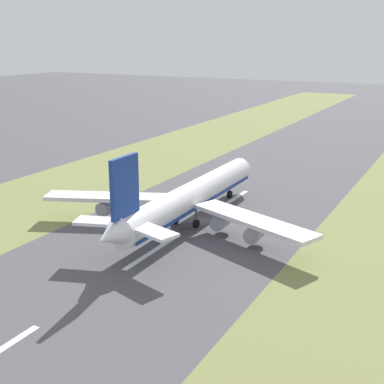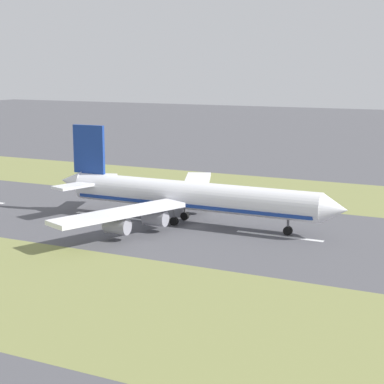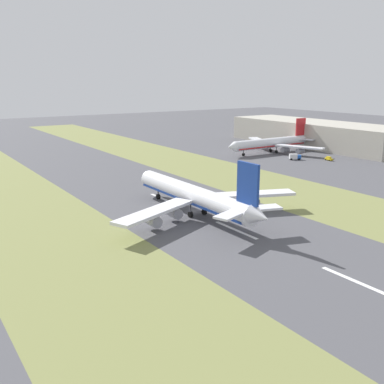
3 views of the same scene
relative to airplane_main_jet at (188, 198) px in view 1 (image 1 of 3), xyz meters
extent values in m
plane|color=#4C4C51|center=(1.40, 3.64, -6.02)|extent=(800.00, 800.00, 0.00)
cube|color=olive|center=(-43.60, 3.64, -6.02)|extent=(40.00, 600.00, 0.01)
cube|color=silver|center=(1.40, -18.09, -6.01)|extent=(1.20, 18.00, 0.01)
cube|color=silver|center=(1.40, 21.91, -6.01)|extent=(1.20, 18.00, 0.01)
cylinder|color=white|center=(-0.01, 1.91, 0.18)|extent=(6.31, 56.03, 6.00)
cone|color=white|center=(-0.18, 32.40, 0.18)|extent=(5.91, 5.03, 5.88)
cone|color=white|center=(0.16, -29.09, 0.98)|extent=(5.13, 6.03, 5.10)
cube|color=navy|center=(-0.01, 1.91, -1.47)|extent=(5.99, 53.79, 0.70)
cube|color=white|center=(-17.47, -5.41, -0.72)|extent=(29.11, 16.56, 0.90)
cube|color=white|center=(17.53, -5.22, -0.72)|extent=(29.16, 16.29, 0.90)
cylinder|color=#93939E|center=(-8.99, -2.14, -3.17)|extent=(3.23, 4.82, 3.20)
cylinder|color=#93939E|center=(-17.97, -5.69, -3.17)|extent=(3.23, 4.82, 3.20)
cylinder|color=#93939E|center=(9.01, -2.05, -3.17)|extent=(3.23, 4.82, 3.20)
cylinder|color=#93939E|center=(18.03, -5.50, -3.17)|extent=(3.23, 4.82, 3.20)
cube|color=navy|center=(0.13, -24.09, 8.68)|extent=(0.84, 8.00, 11.00)
cube|color=white|center=(-5.37, -24.12, 1.18)|extent=(10.88, 7.32, 0.60)
cube|color=white|center=(5.63, -24.06, 1.18)|extent=(10.86, 7.23, 0.60)
cylinder|color=#59595E|center=(-0.13, 23.18, -3.52)|extent=(0.50, 0.50, 3.20)
cylinder|color=black|center=(-0.13, 23.18, -5.12)|extent=(0.91, 1.80, 1.80)
cylinder|color=#59595E|center=(-2.59, -1.11, -3.52)|extent=(0.50, 0.50, 3.20)
cylinder|color=black|center=(-2.59, -1.11, -5.12)|extent=(0.91, 1.80, 1.80)
cylinder|color=#59595E|center=(2.61, -1.08, -3.52)|extent=(0.50, 0.50, 3.20)
cylinder|color=black|center=(2.61, -1.08, -5.12)|extent=(0.91, 1.80, 1.80)
camera|label=1|loc=(53.43, -99.52, 34.29)|focal=50.00mm
camera|label=2|loc=(120.04, 60.27, 27.14)|focal=60.00mm
camera|label=3|loc=(-75.02, -110.52, 34.97)|focal=42.00mm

